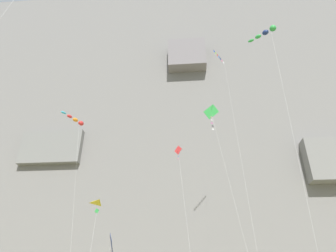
% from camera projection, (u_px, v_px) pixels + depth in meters
% --- Properties ---
extents(cliff_face, '(180.00, 30.85, 80.25)m').
position_uv_depth(cliff_face, '(190.00, 128.00, 81.15)').
color(cliff_face, slate).
rests_on(cliff_face, ground).
extents(kite_diamond_front_field, '(2.07, 6.12, 17.23)m').
position_uv_depth(kite_diamond_front_field, '(179.00, 157.00, 35.71)').
color(kite_diamond_front_field, red).
rests_on(kite_diamond_front_field, ground).
extents(kite_windsock_high_right, '(4.35, 3.80, 23.14)m').
position_uv_depth(kite_windsock_high_right, '(76.00, 120.00, 42.60)').
color(kite_windsock_high_right, red).
rests_on(kite_windsock_high_right, ground).
extents(kite_windsock_upper_mid, '(3.49, 4.07, 30.59)m').
position_uv_depth(kite_windsock_upper_mid, '(266.00, 33.00, 37.47)').
color(kite_windsock_upper_mid, green).
rests_on(kite_windsock_upper_mid, ground).
extents(kite_diamond_high_left, '(4.00, 2.81, 23.58)m').
position_uv_depth(kite_diamond_high_left, '(212.00, 115.00, 39.66)').
color(kite_diamond_high_left, green).
rests_on(kite_diamond_high_left, ground).
extents(kite_banner_mid_center, '(2.11, 6.81, 34.23)m').
position_uv_depth(kite_banner_mid_center, '(223.00, 78.00, 44.58)').
color(kite_banner_mid_center, black).
rests_on(kite_banner_mid_center, ground).
extents(kite_delta_mid_right, '(2.04, 4.64, 9.83)m').
position_uv_depth(kite_delta_mid_right, '(100.00, 212.00, 35.24)').
color(kite_delta_mid_right, yellow).
rests_on(kite_delta_mid_right, ground).
extents(kite_diamond_upper_right, '(2.38, 2.41, 7.64)m').
position_uv_depth(kite_diamond_upper_right, '(111.00, 244.00, 37.13)').
color(kite_diamond_upper_right, navy).
rests_on(kite_diamond_upper_right, ground).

